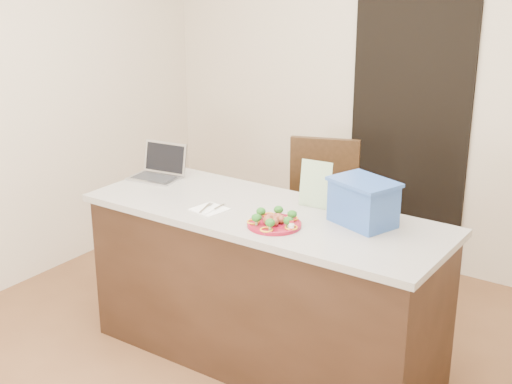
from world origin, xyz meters
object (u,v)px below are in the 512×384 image
Objects in this scene: napkin at (210,209)px; blue_box at (363,202)px; yogurt_bottle at (291,228)px; laptop at (160,168)px; plate at (274,224)px; island at (264,286)px; chair at (315,207)px.

napkin is 0.85m from blue_box.
laptop is (-1.17, 0.32, 0.03)m from yogurt_bottle.
laptop reaches higher than plate.
yogurt_bottle is at bearing -23.00° from laptop.
yogurt_bottle is at bearing -12.77° from plate.
island is 32.15× the size of yogurt_bottle.
yogurt_bottle is 0.16× the size of blue_box.
blue_box reaches higher than laptop.
island is 0.79m from blue_box.
laptop is at bearing 164.50° from plate.
chair reaches higher than yogurt_bottle.
blue_box is (0.79, 0.29, 0.12)m from napkin.
plate is at bearing -91.18° from chair.
napkin is 0.52× the size of laptop.
napkin is at bearing -112.49° from chair.
blue_box is at bearing -67.88° from chair.
yogurt_bottle is at bearing -86.33° from chair.
chair reaches higher than napkin.
napkin reaches higher than island.
yogurt_bottle is 1.28m from chair.
blue_box reaches higher than yogurt_bottle.
laptop reaches higher than yogurt_bottle.
plate is 1.09m from laptop.
laptop is (-1.05, 0.29, 0.05)m from plate.
chair reaches higher than plate.
napkin is at bearing -140.67° from blue_box.
blue_box is (0.24, 0.31, 0.10)m from yogurt_bottle.
plate is 0.12m from yogurt_bottle.
laptop is at bearing 154.82° from napkin.
plate is 1.21m from chair.
island is 0.52m from plate.
plate is 4.43× the size of yogurt_bottle.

